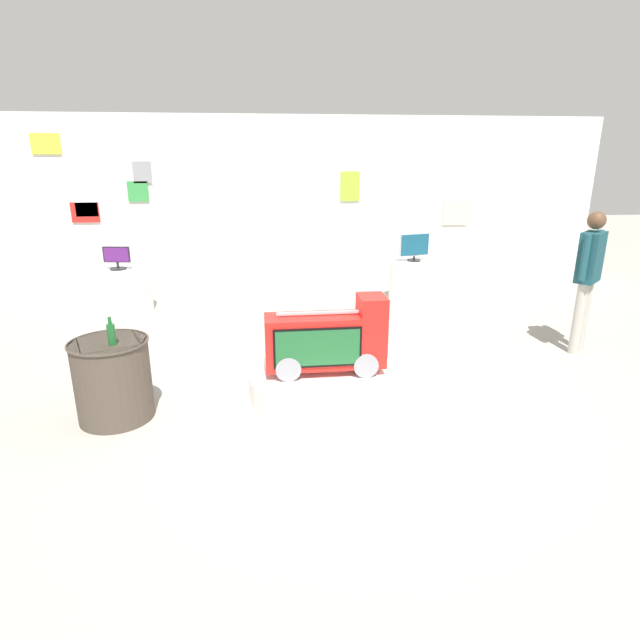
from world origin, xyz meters
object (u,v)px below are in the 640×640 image
display_pedestal_left_rear (121,291)px  bottle_on_side_table (111,334)px  side_table_round (113,379)px  main_display_pedestal (325,383)px  tv_on_center_rear (415,246)px  tv_on_left_rear (117,258)px  display_pedestal_center_rear (413,281)px  shopper_browsing_near_truck (588,272)px  novelty_firetruck_tv (328,342)px

display_pedestal_left_rear → bottle_on_side_table: 3.65m
bottle_on_side_table → side_table_round: bearing=125.0°
main_display_pedestal → tv_on_center_rear: 3.84m
side_table_round → tv_on_left_rear: bearing=103.1°
tv_on_center_rear → bottle_on_side_table: (-3.70, -3.64, -0.06)m
display_pedestal_center_rear → display_pedestal_left_rear: bearing=-178.4°
shopper_browsing_near_truck → tv_on_center_rear: bearing=118.7°
tv_on_center_rear → side_table_round: 5.20m
tv_on_center_rear → side_table_round: bearing=-136.7°
tv_on_left_rear → tv_on_center_rear: tv_on_center_rear is taller
novelty_firetruck_tv → display_pedestal_left_rear: 4.19m
novelty_firetruck_tv → bottle_on_side_table: (-1.88, -0.36, 0.29)m
main_display_pedestal → novelty_firetruck_tv: size_ratio=1.29×
tv_on_left_rear → side_table_round: 3.53m
novelty_firetruck_tv → bottle_on_side_table: size_ratio=4.70×
display_pedestal_center_rear → shopper_browsing_near_truck: size_ratio=0.46×
novelty_firetruck_tv → tv_on_left_rear: bearing=131.0°
display_pedestal_center_rear → tv_on_left_rear: bearing=-178.3°
tv_on_left_rear → bottle_on_side_table: tv_on_left_rear is taller
main_display_pedestal → side_table_round: (-1.93, -0.27, 0.26)m
main_display_pedestal → display_pedestal_left_rear: bearing=130.8°
display_pedestal_left_rear → tv_on_center_rear: size_ratio=1.69×
novelty_firetruck_tv → shopper_browsing_near_truck: bearing=14.8°
novelty_firetruck_tv → tv_on_center_rear: 3.77m
tv_on_left_rear → shopper_browsing_near_truck: bearing=-21.4°
tv_on_left_rear → tv_on_center_rear: 4.56m
novelty_firetruck_tv → shopper_browsing_near_truck: shopper_browsing_near_truck is taller
tv_on_left_rear → tv_on_center_rear: (4.56, 0.13, 0.07)m
display_pedestal_center_rear → bottle_on_side_table: size_ratio=3.10×
main_display_pedestal → tv_on_center_rear: (1.84, 3.27, 0.78)m
display_pedestal_center_rear → bottle_on_side_table: 5.22m
shopper_browsing_near_truck → novelty_firetruck_tv: bearing=-165.2°
tv_on_center_rear → novelty_firetruck_tv: bearing=-119.0°
display_pedestal_left_rear → novelty_firetruck_tv: bearing=-49.0°
shopper_browsing_near_truck → side_table_round: bearing=-167.9°
display_pedestal_left_rear → side_table_round: side_table_round is taller
novelty_firetruck_tv → display_pedestal_center_rear: 3.76m
side_table_round → main_display_pedestal: bearing=8.0°
side_table_round → shopper_browsing_near_truck: 5.26m
novelty_firetruck_tv → bottle_on_side_table: 1.94m
display_pedestal_left_rear → main_display_pedestal: bearing=-49.2°
main_display_pedestal → tv_on_left_rear: (-2.72, 3.14, 0.71)m
novelty_firetruck_tv → main_display_pedestal: bearing=164.0°
display_pedestal_left_rear → tv_on_left_rear: tv_on_left_rear is taller
main_display_pedestal → display_pedestal_center_rear: bearing=60.7°
bottle_on_side_table → display_pedestal_center_rear: bearing=44.5°
main_display_pedestal → bottle_on_side_table: bearing=-168.9°
display_pedestal_left_rear → display_pedestal_center_rear: bearing=1.6°
display_pedestal_center_rear → side_table_round: size_ratio=1.04×
tv_on_left_rear → shopper_browsing_near_truck: size_ratio=0.24×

